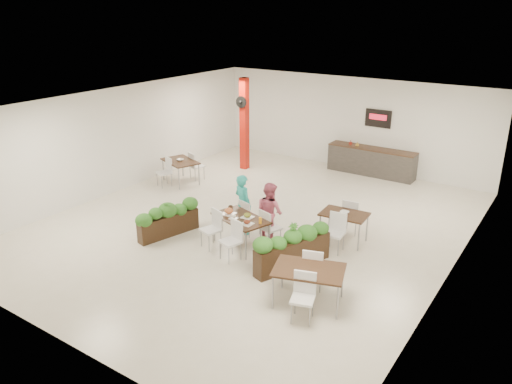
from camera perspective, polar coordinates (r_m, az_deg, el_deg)
ground at (r=13.38m, az=-0.13°, el=-3.61°), size 12.00×12.00×0.00m
room_shell at (r=12.68m, az=-0.13°, el=4.68°), size 10.10×12.10×3.22m
red_column at (r=17.45m, az=-1.36°, el=7.88°), size 0.40×0.41×3.20m
service_counter at (r=17.53m, az=13.04°, el=3.51°), size 3.00×0.64×2.20m
main_table at (r=11.92m, az=-1.79°, el=-3.42°), size 1.65×1.91×0.92m
diner_man at (r=12.56m, az=-1.52°, el=-1.41°), size 0.66×0.53×1.56m
diner_woman at (r=12.16m, az=1.57°, el=-2.30°), size 0.87×0.77×1.51m
planter_left at (r=12.71m, az=-10.01°, el=-2.86°), size 0.74×1.71×0.91m
planter_right at (r=11.06m, az=4.21°, el=-6.22°), size 0.98×1.92×1.06m
side_table_a at (r=16.42m, az=-8.63°, el=3.18°), size 1.47×1.66×0.92m
side_table_b at (r=12.33m, az=10.04°, el=-2.97°), size 1.16×1.65×0.92m
side_table_c at (r=9.76m, az=6.06°, el=-9.33°), size 1.56×1.67×0.92m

